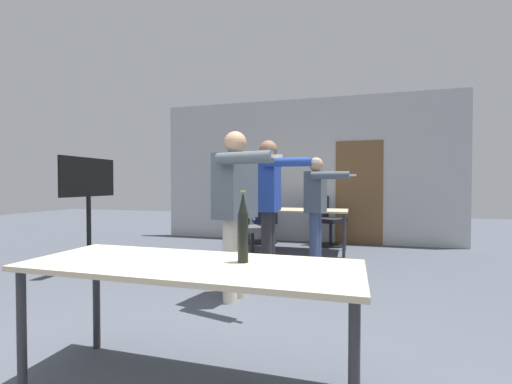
% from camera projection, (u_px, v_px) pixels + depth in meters
% --- Properties ---
extents(back_wall, '(6.14, 0.12, 2.95)m').
position_uv_depth(back_wall, '(305.00, 171.00, 7.10)').
color(back_wall, '#B2B5B7').
rests_on(back_wall, ground_plane).
extents(conference_table_near, '(1.92, 0.70, 0.74)m').
position_uv_depth(conference_table_near, '(190.00, 275.00, 1.95)').
color(conference_table_near, '#C6B793').
rests_on(conference_table_near, ground_plane).
extents(conference_table_far, '(1.94, 0.79, 0.74)m').
position_uv_depth(conference_table_far, '(292.00, 213.00, 6.10)').
color(conference_table_far, '#C6B793').
rests_on(conference_table_far, ground_plane).
extents(tv_screen, '(0.44, 0.97, 1.56)m').
position_uv_depth(tv_screen, '(88.00, 203.00, 4.70)').
color(tv_screen, black).
rests_on(tv_screen, ground_plane).
extents(person_center_tall, '(0.77, 0.83, 1.74)m').
position_uv_depth(person_center_tall, '(237.00, 199.00, 3.52)').
color(person_center_tall, beige).
rests_on(person_center_tall, ground_plane).
extents(person_far_watching, '(0.80, 0.66, 1.75)m').
position_uv_depth(person_far_watching, '(269.00, 195.00, 4.37)').
color(person_far_watching, '#28282D').
rests_on(person_far_watching, ground_plane).
extents(person_right_polo, '(0.73, 0.73, 1.59)m').
position_uv_depth(person_right_polo, '(317.00, 200.00, 5.13)').
color(person_right_polo, '#3D4C75').
rests_on(person_right_polo, ground_plane).
extents(office_chair_far_left, '(0.68, 0.66, 0.93)m').
position_uv_depth(office_chair_far_left, '(257.00, 231.00, 5.58)').
color(office_chair_far_left, black).
rests_on(office_chair_far_left, ground_plane).
extents(office_chair_near_pushed, '(0.68, 0.67, 0.95)m').
position_uv_depth(office_chair_near_pushed, '(328.00, 222.00, 6.64)').
color(office_chair_near_pushed, black).
rests_on(office_chair_near_pushed, ground_plane).
extents(office_chair_mid_tucked, '(0.61, 0.65, 0.90)m').
position_uv_depth(office_chair_mid_tucked, '(265.00, 223.00, 6.87)').
color(office_chair_mid_tucked, black).
rests_on(office_chair_mid_tucked, ground_plane).
extents(beer_bottle, '(0.06, 0.06, 0.41)m').
position_uv_depth(beer_bottle, '(243.00, 229.00, 1.95)').
color(beer_bottle, black).
rests_on(beer_bottle, conference_table_near).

